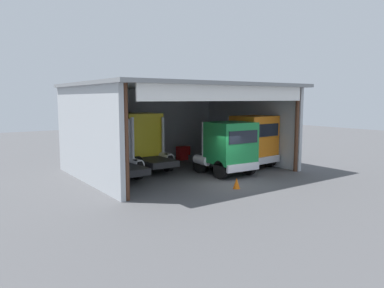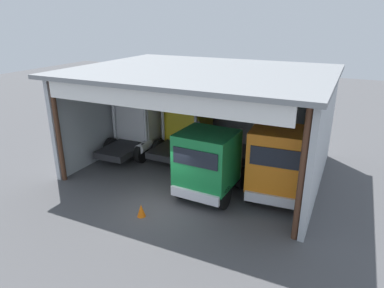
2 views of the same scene
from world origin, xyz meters
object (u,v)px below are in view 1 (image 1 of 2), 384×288
Objects in this scene: truck_yellow_left_bay at (142,141)px; tool_cart at (183,153)px; truck_orange_right_bay at (250,141)px; traffic_cone at (237,183)px; oil_drum at (125,158)px; truck_green_yard_outside at (227,147)px; truck_white_center_bay at (107,146)px.

truck_yellow_left_bay is 4.69× the size of tool_cart.
truck_yellow_left_bay reaches higher than truck_orange_right_bay.
truck_orange_right_bay is at bearing 40.07° from traffic_cone.
truck_yellow_left_bay is 4.93× the size of oil_drum.
traffic_cone is at bearing 36.10° from truck_orange_right_bay.
truck_orange_right_bay is 9.30× the size of traffic_cone.
traffic_cone is (-4.77, -4.01, -1.50)m from truck_orange_right_bay.
oil_drum is 0.95× the size of tool_cart.
truck_yellow_left_bay is at bearing -50.72° from truck_green_yard_outside.
truck_white_center_bay is 4.23m from oil_drum.
truck_orange_right_bay is at bearing -27.22° from truck_yellow_left_bay.
truck_green_yard_outside is 3.69m from traffic_cone.
traffic_cone is (1.68, -9.57, -0.19)m from oil_drum.
truck_white_center_bay is 1.12× the size of truck_yellow_left_bay.
truck_yellow_left_bay is 4.81m from tool_cart.
truck_white_center_bay reaches higher than oil_drum.
traffic_cone is at bearing -80.05° from oil_drum.
truck_white_center_bay is at bearing 123.19° from traffic_cone.
oil_drum is at bearing 172.84° from tool_cart.
truck_yellow_left_bay is at bearing -32.09° from truck_orange_right_bay.
truck_green_yard_outside is at bearing -62.32° from oil_drum.
truck_green_yard_outside is 6.32m from tool_cart.
truck_white_center_bay is 9.34m from truck_orange_right_bay.
truck_orange_right_bay is 5.48× the size of oil_drum.
tool_cart is (0.94, 6.14, -1.19)m from truck_green_yard_outside.
truck_green_yard_outside is 4.83× the size of oil_drum.
truck_green_yard_outside is (3.36, -4.50, -0.19)m from truck_yellow_left_bay.
truck_yellow_left_bay is 7.14m from truck_orange_right_bay.
truck_yellow_left_bay reaches higher than tool_cart.
truck_orange_right_bay reaches higher than tool_cart.
truck_orange_right_bay reaches higher than traffic_cone.
oil_drum is (2.56, 3.09, -1.34)m from truck_white_center_bay.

